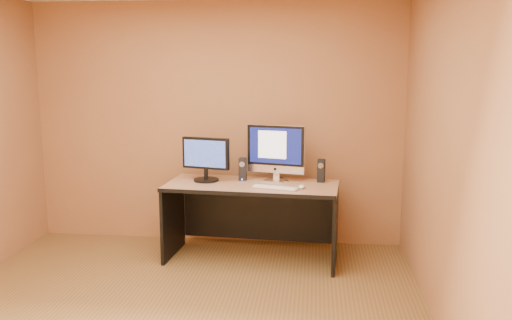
{
  "coord_description": "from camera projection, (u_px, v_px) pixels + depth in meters",
  "views": [
    {
      "loc": [
        1.07,
        -3.75,
        1.95
      ],
      "look_at": [
        0.51,
        1.31,
        1.04
      ],
      "focal_mm": 38.0,
      "sensor_mm": 36.0,
      "label": 1
    }
  ],
  "objects": [
    {
      "name": "second_monitor",
      "position": [
        206.0,
        159.0,
        5.42
      ],
      "size": [
        0.55,
        0.36,
        0.44
      ],
      "primitive_type": null,
      "rotation": [
        0.0,
        0.0,
        -0.23
      ],
      "color": "black",
      "rests_on": "desk"
    },
    {
      "name": "walls",
      "position": [
        166.0,
        154.0,
        3.9
      ],
      "size": [
        4.0,
        4.0,
        2.6
      ],
      "primitive_type": null,
      "color": "#93633B",
      "rests_on": "ground"
    },
    {
      "name": "cable_b",
      "position": [
        275.0,
        177.0,
        5.61
      ],
      "size": [
        0.08,
        0.18,
        0.01
      ],
      "primitive_type": "cylinder",
      "rotation": [
        1.57,
        0.0,
        -0.41
      ],
      "color": "black",
      "rests_on": "desk"
    },
    {
      "name": "speaker_right",
      "position": [
        321.0,
        171.0,
        5.39
      ],
      "size": [
        0.08,
        0.09,
        0.23
      ],
      "primitive_type": null,
      "rotation": [
        0.0,
        0.0,
        -0.16
      ],
      "color": "black",
      "rests_on": "desk"
    },
    {
      "name": "imac",
      "position": [
        275.0,
        153.0,
        5.42
      ],
      "size": [
        0.63,
        0.35,
        0.58
      ],
      "primitive_type": null,
      "rotation": [
        0.0,
        0.0,
        -0.22
      ],
      "color": "silver",
      "rests_on": "desk"
    },
    {
      "name": "keyboard",
      "position": [
        275.0,
        188.0,
        5.12
      ],
      "size": [
        0.47,
        0.24,
        0.02
      ],
      "primitive_type": "cube",
      "rotation": [
        0.0,
        0.0,
        -0.27
      ],
      "color": "silver",
      "rests_on": "desk"
    },
    {
      "name": "desk",
      "position": [
        252.0,
        222.0,
        5.39
      ],
      "size": [
        1.73,
        0.85,
        0.78
      ],
      "primitive_type": null,
      "rotation": [
        0.0,
        0.0,
        -0.07
      ],
      "color": "tan",
      "rests_on": "ground"
    },
    {
      "name": "mouse",
      "position": [
        302.0,
        187.0,
        5.13
      ],
      "size": [
        0.07,
        0.11,
        0.04
      ],
      "primitive_type": "ellipsoid",
      "rotation": [
        0.0,
        0.0,
        -0.05
      ],
      "color": "white",
      "rests_on": "desk"
    },
    {
      "name": "cable_a",
      "position": [
        284.0,
        179.0,
        5.54
      ],
      "size": [
        0.11,
        0.21,
        0.01
      ],
      "primitive_type": "cylinder",
      "rotation": [
        1.57,
        0.0,
        0.46
      ],
      "color": "black",
      "rests_on": "desk"
    },
    {
      "name": "speaker_left",
      "position": [
        243.0,
        169.0,
        5.46
      ],
      "size": [
        0.07,
        0.08,
        0.23
      ],
      "primitive_type": null,
      "rotation": [
        0.0,
        0.0,
        -0.04
      ],
      "color": "black",
      "rests_on": "desk"
    }
  ]
}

